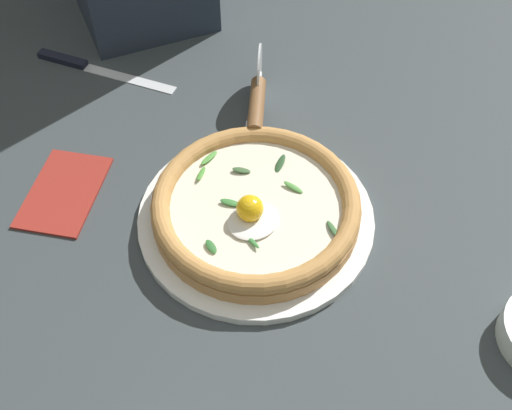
{
  "coord_description": "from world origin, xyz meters",
  "views": [
    {
      "loc": [
        0.25,
        0.36,
        0.63
      ],
      "look_at": [
        -0.05,
        -0.02,
        0.03
      ],
      "focal_mm": 43.06,
      "sensor_mm": 36.0,
      "label": 1
    }
  ],
  "objects_px": {
    "pizza": "(256,206)",
    "table_knife": "(85,66)",
    "folded_napkin": "(64,191)",
    "pizza_cutter": "(258,95)"
  },
  "relations": [
    {
      "from": "pizza",
      "to": "table_knife",
      "type": "bearing_deg",
      "value": -86.31
    },
    {
      "from": "pizza",
      "to": "table_knife",
      "type": "xyz_separation_m",
      "value": [
        0.03,
        -0.41,
        -0.03
      ]
    },
    {
      "from": "pizza",
      "to": "table_knife",
      "type": "distance_m",
      "value": 0.42
    },
    {
      "from": "table_knife",
      "to": "folded_napkin",
      "type": "relative_size",
      "value": 1.55
    },
    {
      "from": "pizza_cutter",
      "to": "folded_napkin",
      "type": "xyz_separation_m",
      "value": [
        0.3,
        -0.04,
        -0.04
      ]
    },
    {
      "from": "table_knife",
      "to": "folded_napkin",
      "type": "distance_m",
      "value": 0.26
    },
    {
      "from": "pizza_cutter",
      "to": "table_knife",
      "type": "relative_size",
      "value": 0.61
    },
    {
      "from": "pizza",
      "to": "folded_napkin",
      "type": "distance_m",
      "value": 0.26
    },
    {
      "from": "table_knife",
      "to": "pizza_cutter",
      "type": "bearing_deg",
      "value": 119.59
    },
    {
      "from": "pizza",
      "to": "table_knife",
      "type": "relative_size",
      "value": 1.21
    }
  ]
}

